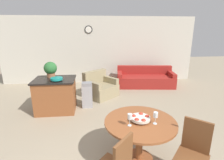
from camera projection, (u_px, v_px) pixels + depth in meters
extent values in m
cube|color=beige|center=(100.00, 50.00, 7.27)|extent=(8.00, 0.06, 2.70)
cylinder|color=black|center=(89.00, 30.00, 6.95)|extent=(0.31, 0.02, 0.31)
cylinder|color=white|center=(89.00, 30.00, 6.94)|extent=(0.25, 0.01, 0.25)
cylinder|color=brown|center=(138.00, 158.00, 3.03)|extent=(0.49, 0.49, 0.04)
cylinder|color=brown|center=(139.00, 141.00, 2.93)|extent=(0.12, 0.12, 0.67)
cylinder|color=brown|center=(140.00, 122.00, 2.83)|extent=(1.17, 1.17, 0.03)
cube|color=brown|center=(123.00, 157.00, 2.10)|extent=(0.29, 0.31, 0.50)
cylinder|color=brown|center=(180.00, 158.00, 2.78)|extent=(0.04, 0.04, 0.39)
cube|color=brown|center=(191.00, 159.00, 2.46)|extent=(0.59, 0.59, 0.05)
cube|color=brown|center=(197.00, 136.00, 2.53)|extent=(0.31, 0.29, 0.50)
cylinder|color=silver|center=(140.00, 120.00, 2.82)|extent=(0.12, 0.12, 0.03)
cylinder|color=silver|center=(140.00, 118.00, 2.81)|extent=(0.32, 0.32, 0.04)
sphere|color=#B73323|center=(147.00, 117.00, 2.83)|extent=(0.08, 0.08, 0.08)
sphere|color=#B73323|center=(141.00, 115.00, 2.92)|extent=(0.08, 0.08, 0.08)
sphere|color=#B73323|center=(134.00, 117.00, 2.85)|extent=(0.08, 0.08, 0.08)
sphere|color=#B73323|center=(137.00, 121.00, 2.73)|extent=(0.08, 0.08, 0.08)
sphere|color=#B73323|center=(144.00, 121.00, 2.71)|extent=(0.08, 0.08, 0.08)
cylinder|color=silver|center=(130.00, 125.00, 2.69)|extent=(0.06, 0.06, 0.01)
cylinder|color=silver|center=(130.00, 122.00, 2.68)|extent=(0.01, 0.01, 0.11)
cylinder|color=silver|center=(130.00, 116.00, 2.65)|extent=(0.07, 0.07, 0.08)
cylinder|color=silver|center=(155.00, 124.00, 2.75)|extent=(0.06, 0.06, 0.01)
cylinder|color=silver|center=(155.00, 120.00, 2.73)|extent=(0.01, 0.01, 0.11)
cylinder|color=silver|center=(156.00, 115.00, 2.70)|extent=(0.07, 0.07, 0.08)
cube|color=brown|center=(56.00, 96.00, 4.77)|extent=(1.01, 0.78, 0.87)
cube|color=black|center=(54.00, 80.00, 4.64)|extent=(1.07, 0.84, 0.04)
cylinder|color=teal|center=(57.00, 80.00, 4.48)|extent=(0.11, 0.11, 0.02)
cylinder|color=teal|center=(57.00, 79.00, 4.47)|extent=(0.30, 0.30, 0.06)
cylinder|color=#A36642|center=(51.00, 75.00, 4.81)|extent=(0.22, 0.22, 0.12)
sphere|color=#2D6B33|center=(50.00, 68.00, 4.75)|extent=(0.35, 0.35, 0.35)
cube|color=#9E9EA3|center=(87.00, 96.00, 5.03)|extent=(0.29, 0.24, 0.65)
cube|color=gray|center=(87.00, 84.00, 4.92)|extent=(0.28, 0.23, 0.09)
cube|color=maroon|center=(145.00, 81.00, 6.94)|extent=(2.29, 1.16, 0.42)
cube|color=maroon|center=(144.00, 70.00, 7.17)|extent=(2.21, 0.46, 0.33)
cube|color=maroon|center=(120.00, 79.00, 6.93)|extent=(0.26, 0.85, 0.57)
cube|color=maroon|center=(171.00, 79.00, 6.90)|extent=(0.26, 0.85, 0.57)
cube|color=#998966|center=(101.00, 91.00, 5.85)|extent=(1.23, 1.22, 0.40)
cube|color=#998966|center=(95.00, 77.00, 5.94)|extent=(0.81, 0.74, 0.44)
cube|color=#998966|center=(92.00, 91.00, 5.55)|extent=(0.59, 0.65, 0.60)
cube|color=#998966|center=(109.00, 85.00, 6.11)|extent=(0.59, 0.65, 0.60)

